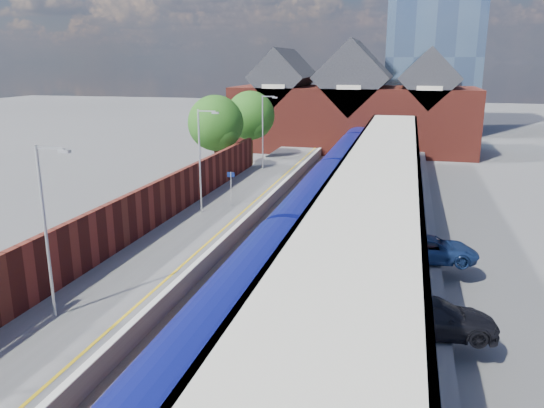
# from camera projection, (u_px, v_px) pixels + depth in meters

# --- Properties ---
(ground) EXTENTS (240.00, 240.00, 0.00)m
(ground) POSITION_uv_depth(u_px,v_px,m) (314.00, 203.00, 42.72)
(ground) COLOR #5B5B5E
(ground) RESTS_ON ground
(ballast_bed) EXTENTS (6.00, 76.00, 0.06)m
(ballast_bed) POSITION_uv_depth(u_px,v_px,m) (287.00, 242.00, 33.35)
(ballast_bed) COLOR #473D33
(ballast_bed) RESTS_ON ground
(rails) EXTENTS (4.51, 76.00, 0.14)m
(rails) POSITION_uv_depth(u_px,v_px,m) (287.00, 241.00, 33.33)
(rails) COLOR slate
(rails) RESTS_ON ground
(left_platform) EXTENTS (5.00, 76.00, 1.00)m
(left_platform) POSITION_uv_depth(u_px,v_px,m) (205.00, 228.00, 34.55)
(left_platform) COLOR #565659
(left_platform) RESTS_ON ground
(right_platform) EXTENTS (6.00, 76.00, 1.00)m
(right_platform) POSITION_uv_depth(u_px,v_px,m) (384.00, 243.00, 31.80)
(right_platform) COLOR #565659
(right_platform) RESTS_ON ground
(coping_left) EXTENTS (0.30, 76.00, 0.05)m
(coping_left) POSITION_uv_depth(u_px,v_px,m) (239.00, 223.00, 33.85)
(coping_left) COLOR silver
(coping_left) RESTS_ON left_platform
(coping_right) EXTENTS (0.30, 76.00, 0.05)m
(coping_right) POSITION_uv_depth(u_px,v_px,m) (337.00, 231.00, 32.34)
(coping_right) COLOR silver
(coping_right) RESTS_ON right_platform
(yellow_line) EXTENTS (0.14, 76.00, 0.01)m
(yellow_line) POSITION_uv_depth(u_px,v_px,m) (230.00, 223.00, 34.00)
(yellow_line) COLOR yellow
(yellow_line) RESTS_ON left_platform
(train) EXTENTS (2.89, 65.91, 3.45)m
(train) POSITION_uv_depth(u_px,v_px,m) (334.00, 178.00, 41.93)
(train) COLOR navy
(train) RESTS_ON ground
(canopy) EXTENTS (4.50, 52.00, 4.48)m
(canopy) POSITION_uv_depth(u_px,v_px,m) (382.00, 159.00, 32.52)
(canopy) COLOR #0E2052
(canopy) RESTS_ON right_platform
(lamp_post_b) EXTENTS (1.48, 0.18, 7.00)m
(lamp_post_b) POSITION_uv_depth(u_px,v_px,m) (48.00, 222.00, 20.49)
(lamp_post_b) COLOR #A5A8AA
(lamp_post_b) RESTS_ON left_platform
(lamp_post_c) EXTENTS (1.48, 0.18, 7.00)m
(lamp_post_c) POSITION_uv_depth(u_px,v_px,m) (202.00, 155.00, 35.47)
(lamp_post_c) COLOR #A5A8AA
(lamp_post_c) RESTS_ON left_platform
(lamp_post_d) EXTENTS (1.48, 0.18, 7.00)m
(lamp_post_d) POSITION_uv_depth(u_px,v_px,m) (264.00, 127.00, 50.44)
(lamp_post_d) COLOR #A5A8AA
(lamp_post_d) RESTS_ON left_platform
(platform_sign) EXTENTS (0.55, 0.08, 2.50)m
(platform_sign) POSITION_uv_depth(u_px,v_px,m) (231.00, 183.00, 37.61)
(platform_sign) COLOR #A5A8AA
(platform_sign) RESTS_ON left_platform
(brick_wall) EXTENTS (0.35, 50.00, 3.86)m
(brick_wall) POSITION_uv_depth(u_px,v_px,m) (115.00, 225.00, 28.62)
(brick_wall) COLOR maroon
(brick_wall) RESTS_ON left_platform
(station_building) EXTENTS (30.00, 12.12, 13.78)m
(station_building) POSITION_uv_depth(u_px,v_px,m) (353.00, 107.00, 67.52)
(station_building) COLOR maroon
(station_building) RESTS_ON ground
(glass_tower) EXTENTS (14.20, 14.20, 40.30)m
(glass_tower) POSITION_uv_depth(u_px,v_px,m) (437.00, 1.00, 81.90)
(glass_tower) COLOR slate
(glass_tower) RESTS_ON ground
(tree_near) EXTENTS (5.20, 5.20, 8.10)m
(tree_near) POSITION_uv_depth(u_px,v_px,m) (217.00, 125.00, 49.34)
(tree_near) COLOR #382314
(tree_near) RESTS_ON ground
(tree_far) EXTENTS (5.20, 5.20, 8.10)m
(tree_far) POSITION_uv_depth(u_px,v_px,m) (251.00, 117.00, 56.59)
(tree_far) COLOR #382314
(tree_far) RESTS_ON ground
(parked_car_dark) EXTENTS (4.94, 2.40, 1.39)m
(parked_car_dark) POSITION_uv_depth(u_px,v_px,m) (433.00, 317.00, 19.97)
(parked_car_dark) COLOR black
(parked_car_dark) RESTS_ON right_platform
(parked_car_blue) EXTENTS (4.95, 2.75, 1.31)m
(parked_car_blue) POSITION_uv_depth(u_px,v_px,m) (431.00, 249.00, 27.33)
(parked_car_blue) COLOR navy
(parked_car_blue) RESTS_ON right_platform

